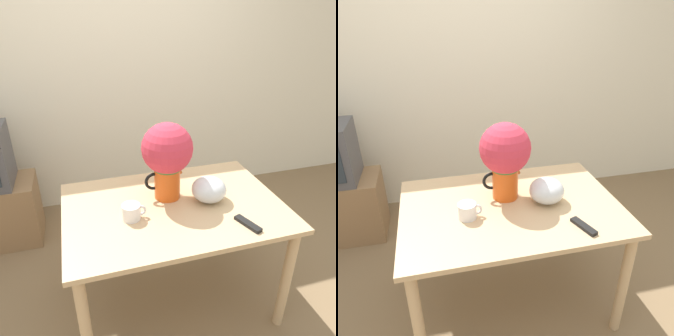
# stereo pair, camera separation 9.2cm
# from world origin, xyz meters

# --- Properties ---
(ground_plane) EXTENTS (12.00, 12.00, 0.00)m
(ground_plane) POSITION_xyz_m (0.00, 0.00, 0.00)
(ground_plane) COLOR #7F6647
(wall_back) EXTENTS (8.00, 0.05, 2.60)m
(wall_back) POSITION_xyz_m (0.00, 1.60, 1.30)
(wall_back) COLOR #EDE5CC
(wall_back) RESTS_ON ground_plane
(table) EXTENTS (1.28, 0.88, 0.76)m
(table) POSITION_xyz_m (0.08, 0.14, 0.65)
(table) COLOR tan
(table) RESTS_ON ground_plane
(flower_vase) EXTENTS (0.30, 0.30, 0.47)m
(flower_vase) POSITION_xyz_m (0.07, 0.24, 1.04)
(flower_vase) COLOR #E05619
(flower_vase) RESTS_ON table
(coffee_mug) EXTENTS (0.14, 0.10, 0.09)m
(coffee_mug) POSITION_xyz_m (-0.18, 0.08, 0.80)
(coffee_mug) COLOR white
(coffee_mug) RESTS_ON table
(white_bowl) EXTENTS (0.21, 0.21, 0.15)m
(white_bowl) POSITION_xyz_m (0.29, 0.13, 0.83)
(white_bowl) COLOR silver
(white_bowl) RESTS_ON table
(remote_control) EXTENTS (0.09, 0.17, 0.02)m
(remote_control) POSITION_xyz_m (0.40, -0.16, 0.77)
(remote_control) COLOR black
(remote_control) RESTS_ON table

